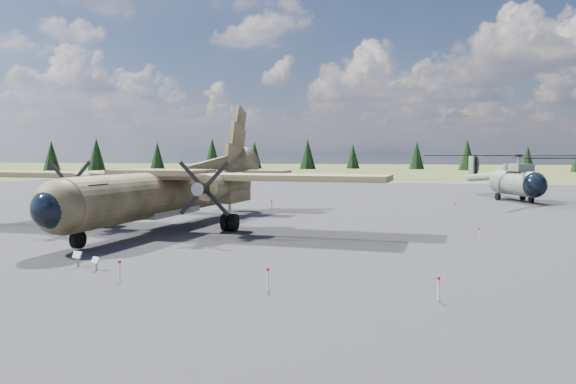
# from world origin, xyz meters

# --- Properties ---
(ground) EXTENTS (500.00, 500.00, 0.00)m
(ground) POSITION_xyz_m (0.00, 0.00, 0.00)
(ground) COLOR #535927
(ground) RESTS_ON ground
(apron) EXTENTS (120.00, 120.00, 0.04)m
(apron) POSITION_xyz_m (0.00, 10.00, 0.00)
(apron) COLOR #5C5B60
(apron) RESTS_ON ground
(transport_plane) EXTENTS (30.08, 27.30, 9.91)m
(transport_plane) POSITION_xyz_m (-3.36, 2.14, 2.85)
(transport_plane) COLOR #3F4224
(transport_plane) RESTS_ON ground
(helicopter_near) EXTENTS (24.78, 25.10, 4.96)m
(helicopter_near) POSITION_xyz_m (22.85, 30.54, 3.52)
(helicopter_near) COLOR gray
(helicopter_near) RESTS_ON ground
(info_placard_left) EXTENTS (0.47, 0.28, 0.70)m
(info_placard_left) POSITION_xyz_m (-1.39, -11.27, 0.47)
(info_placard_left) COLOR gray
(info_placard_left) RESTS_ON ground
(info_placard_right) EXTENTS (0.42, 0.28, 0.61)m
(info_placard_right) POSITION_xyz_m (-0.10, -11.86, 0.41)
(info_placard_right) COLOR gray
(info_placard_right) RESTS_ON ground
(barrier_fence) EXTENTS (33.12, 29.62, 0.85)m
(barrier_fence) POSITION_xyz_m (-0.46, -0.08, 0.51)
(barrier_fence) COLOR silver
(barrier_fence) RESTS_ON ground
(treeline) EXTENTS (327.51, 332.30, 10.97)m
(treeline) POSITION_xyz_m (7.06, -2.02, 4.64)
(treeline) COLOR black
(treeline) RESTS_ON ground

